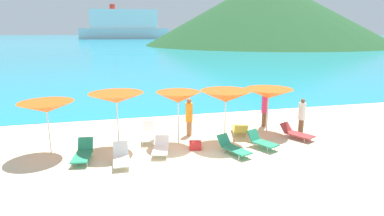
% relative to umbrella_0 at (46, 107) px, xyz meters
% --- Properties ---
extents(ground_plane, '(50.00, 100.00, 0.30)m').
position_rel_umbrella_0_xyz_m(ground_plane, '(5.03, 7.72, -2.09)').
color(ground_plane, beige).
extents(ocean_water, '(650.00, 440.00, 0.02)m').
position_rel_umbrella_0_xyz_m(ocean_water, '(5.03, 224.85, -1.93)').
color(ocean_water, teal).
rests_on(ocean_water, ground_plane).
extents(headland_hill, '(84.44, 84.44, 23.01)m').
position_rel_umbrella_0_xyz_m(headland_hill, '(56.02, 95.09, 9.57)').
color(headland_hill, '#235128').
rests_on(headland_hill, ground_plane).
extents(umbrella_0, '(2.24, 2.24, 2.15)m').
position_rel_umbrella_0_xyz_m(umbrella_0, '(0.00, 0.00, 0.00)').
color(umbrella_0, silver).
rests_on(umbrella_0, ground_plane).
extents(umbrella_1, '(2.24, 2.24, 2.37)m').
position_rel_umbrella_0_xyz_m(umbrella_1, '(2.65, 0.06, 0.22)').
color(umbrella_1, silver).
rests_on(umbrella_1, ground_plane).
extents(umbrella_2, '(1.94, 1.94, 2.29)m').
position_rel_umbrella_0_xyz_m(umbrella_2, '(5.21, 0.10, 0.11)').
color(umbrella_2, silver).
rests_on(umbrella_2, ground_plane).
extents(umbrella_3, '(2.21, 2.21, 2.32)m').
position_rel_umbrella_0_xyz_m(umbrella_3, '(7.23, -0.25, 0.13)').
color(umbrella_3, silver).
rests_on(umbrella_3, ground_plane).
extents(umbrella_4, '(2.38, 2.38, 2.15)m').
position_rel_umbrella_0_xyz_m(umbrella_4, '(9.69, 0.60, -0.02)').
color(umbrella_4, silver).
rests_on(umbrella_4, ground_plane).
extents(lounge_chair_0, '(1.09, 1.41, 0.69)m').
position_rel_umbrella_0_xyz_m(lounge_chair_0, '(8.48, -1.36, -1.62)').
color(lounge_chair_0, '#268C66').
rests_on(lounge_chair_0, ground_plane).
extents(lounge_chair_1, '(1.03, 1.75, 0.72)m').
position_rel_umbrella_0_xyz_m(lounge_chair_1, '(8.23, 0.49, -1.63)').
color(lounge_chair_1, '#D8BF4C').
rests_on(lounge_chair_1, ground_plane).
extents(lounge_chair_2, '(0.78, 1.60, 0.71)m').
position_rel_umbrella_0_xyz_m(lounge_chair_2, '(1.29, -0.91, -1.65)').
color(lounge_chair_2, '#268C66').
rests_on(lounge_chair_2, ground_plane).
extents(lounge_chair_3, '(1.25, 1.63, 0.62)m').
position_rel_umbrella_0_xyz_m(lounge_chair_3, '(10.58, -0.56, -1.67)').
color(lounge_chair_3, '#A53333').
rests_on(lounge_chair_3, ground_plane).
extents(lounge_chair_4, '(0.72, 1.68, 0.73)m').
position_rel_umbrella_0_xyz_m(lounge_chair_4, '(3.95, 0.80, -1.64)').
color(lounge_chair_4, white).
rests_on(lounge_chair_4, ground_plane).
extents(lounge_chair_5, '(0.91, 1.52, 0.58)m').
position_rel_umbrella_0_xyz_m(lounge_chair_5, '(4.27, -0.99, -1.67)').
color(lounge_chair_5, white).
rests_on(lounge_chair_5, ground_plane).
extents(lounge_chair_6, '(1.07, 1.67, 0.65)m').
position_rel_umbrella_0_xyz_m(lounge_chair_6, '(7.07, -1.69, -1.66)').
color(lounge_chair_6, '#268C66').
rests_on(lounge_chair_6, ground_plane).
extents(lounge_chair_7, '(0.60, 1.46, 0.68)m').
position_rel_umbrella_0_xyz_m(lounge_chair_7, '(2.69, -1.64, -1.67)').
color(lounge_chair_7, white).
rests_on(lounge_chair_7, ground_plane).
extents(beachgoer_0, '(0.34, 0.34, 1.66)m').
position_rel_umbrella_0_xyz_m(beachgoer_0, '(11.32, 0.23, -1.07)').
color(beachgoer_0, brown).
rests_on(beachgoer_0, ground_plane).
extents(beachgoer_1, '(0.34, 0.34, 1.78)m').
position_rel_umbrella_0_xyz_m(beachgoer_1, '(5.92, 1.05, -1.00)').
color(beachgoer_1, '#A3704C').
rests_on(beachgoer_1, ground_plane).
extents(beachgoer_2, '(0.32, 0.32, 1.89)m').
position_rel_umbrella_0_xyz_m(beachgoer_2, '(10.03, 1.58, -0.93)').
color(beachgoer_2, brown).
rests_on(beachgoer_2, ground_plane).
extents(cooler_box, '(0.57, 0.47, 0.34)m').
position_rel_umbrella_0_xyz_m(cooler_box, '(5.73, -0.84, -1.77)').
color(cooler_box, red).
rests_on(cooler_box, ground_plane).
extents(cruise_ship, '(55.12, 12.50, 20.87)m').
position_rel_umbrella_0_xyz_m(cruise_ship, '(11.68, 199.75, 6.02)').
color(cruise_ship, silver).
rests_on(cruise_ship, ocean_water).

